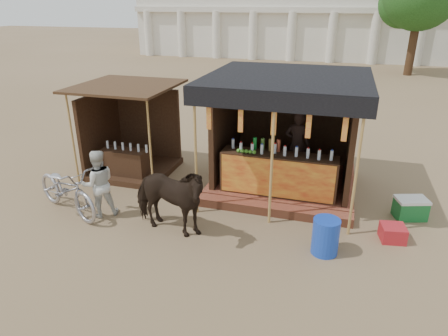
% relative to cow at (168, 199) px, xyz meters
% --- Properties ---
extents(ground, '(120.00, 120.00, 0.00)m').
position_rel_cow_xyz_m(ground, '(0.83, -0.59, -0.74)').
color(ground, '#846B4C').
rests_on(ground, ground).
extents(main_stall, '(3.60, 3.61, 2.78)m').
position_rel_cow_xyz_m(main_stall, '(1.85, 2.76, 0.28)').
color(main_stall, brown).
rests_on(main_stall, ground).
extents(secondary_stall, '(2.40, 2.40, 2.38)m').
position_rel_cow_xyz_m(secondary_stall, '(-2.33, 2.64, 0.11)').
color(secondary_stall, '#3A2615').
rests_on(secondary_stall, ground).
extents(cow, '(1.87, 1.07, 1.49)m').
position_rel_cow_xyz_m(cow, '(0.00, 0.00, 0.00)').
color(cow, black).
rests_on(cow, ground).
extents(motorbike, '(2.23, 1.52, 1.11)m').
position_rel_cow_xyz_m(motorbike, '(-2.46, 0.15, -0.19)').
color(motorbike, '#A09FA7').
rests_on(motorbike, ground).
extents(bystander, '(0.91, 0.90, 1.49)m').
position_rel_cow_xyz_m(bystander, '(-1.71, 0.25, -0.00)').
color(bystander, silver).
rests_on(bystander, ground).
extents(blue_barrel, '(0.65, 0.65, 0.69)m').
position_rel_cow_xyz_m(blue_barrel, '(3.01, 0.17, -0.40)').
color(blue_barrel, '#183FB7').
rests_on(blue_barrel, ground).
extents(red_crate, '(0.51, 0.49, 0.31)m').
position_rel_cow_xyz_m(red_crate, '(4.25, 0.97, -0.59)').
color(red_crate, '#AA1C23').
rests_on(red_crate, ground).
extents(cooler, '(0.74, 0.61, 0.46)m').
position_rel_cow_xyz_m(cooler, '(4.68, 2.01, -0.51)').
color(cooler, '#186D2E').
rests_on(cooler, ground).
extents(background_building, '(26.00, 7.45, 8.18)m').
position_rel_cow_xyz_m(background_building, '(-1.17, 29.35, 3.24)').
color(background_building, silver).
rests_on(background_building, ground).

